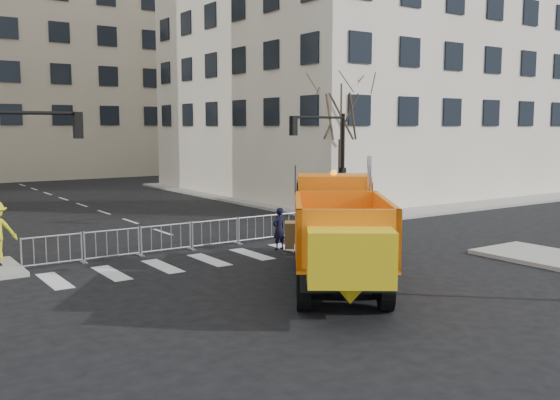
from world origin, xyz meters
TOP-DOWN VIEW (x-y plane):
  - ground at (0.00, 0.00)m, footprint 120.00×120.00m
  - sidewalk_back at (0.00, 8.50)m, footprint 64.00×5.00m
  - traffic_light_right at (8.50, 9.50)m, footprint 0.18×0.18m
  - crowd_barriers at (-0.75, 7.60)m, footprint 12.60×0.60m
  - street_tree at (9.20, 10.50)m, footprint 3.00×3.00m
  - plow_truck at (0.26, -0.05)m, footprint 7.89×9.59m
  - cop_a at (2.04, 5.64)m, footprint 0.66×0.50m
  - cop_b at (2.79, 3.69)m, footprint 0.99×0.85m
  - cop_c at (4.53, 2.80)m, footprint 1.03×0.94m
  - newspaper_box at (8.51, 10.13)m, footprint 0.55×0.52m

SIDE VIEW (x-z plane):
  - ground at x=0.00m, z-range 0.00..0.00m
  - sidewalk_back at x=0.00m, z-range 0.00..0.15m
  - crowd_barriers at x=-0.75m, z-range 0.00..1.10m
  - newspaper_box at x=8.51m, z-range 0.15..1.25m
  - cop_a at x=2.04m, z-range 0.00..1.64m
  - cop_c at x=4.53m, z-range 0.00..1.69m
  - cop_b at x=2.79m, z-range 0.00..1.76m
  - plow_truck at x=0.26m, z-range -0.21..3.63m
  - traffic_light_right at x=8.50m, z-range 0.00..5.40m
  - street_tree at x=9.20m, z-range 0.00..7.50m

